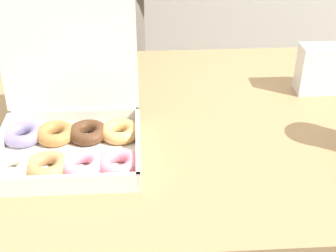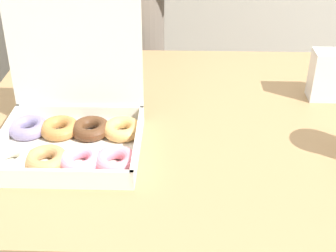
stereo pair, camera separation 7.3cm
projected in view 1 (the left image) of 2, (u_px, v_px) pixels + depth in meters
The scene contains 3 objects.
table at pixel (194, 235), 1.28m from camera, with size 1.07×0.83×0.74m.
donut_box at pixel (69, 134), 0.95m from camera, with size 0.32×0.26×0.29m.
napkin_holder at pixel (320, 69), 1.17m from camera, with size 0.11×0.06×0.12m.
Camera 1 is at (-0.13, -0.93, 1.29)m, focal length 50.00 mm.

